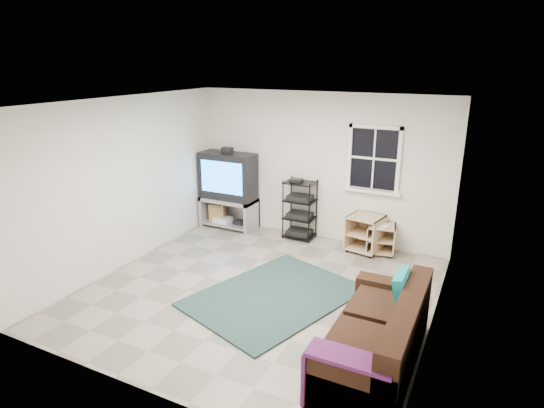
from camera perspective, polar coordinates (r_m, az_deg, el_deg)
The scene contains 8 objects.
room at distance 7.71m, azimuth 12.62°, elevation 5.04°, with size 4.60×4.62×4.60m.
tv_unit at distance 8.65m, azimuth -5.49°, elevation 2.52°, with size 1.06×0.53×1.56m.
av_rack at distance 8.18m, azimuth 3.50°, elevation -1.14°, with size 0.54×0.40×1.09m.
side_table_left at distance 7.84m, azimuth 11.75°, elevation -3.44°, with size 0.62×0.62×0.62m.
side_table_right at distance 7.82m, azimuth 13.47°, elevation -3.95°, with size 0.53×0.53×0.52m.
sofa at distance 5.09m, azimuth 13.12°, elevation -16.18°, with size 0.85×1.92×0.88m.
shag_rug at distance 6.35m, azimuth 0.24°, elevation -11.47°, with size 1.63×2.24×0.03m, color black.
paper_bag at distance 8.96m, azimuth -6.84°, elevation -1.28°, with size 0.30×0.19×0.43m, color #9F7D47.
Camera 1 is at (2.72, -5.06, 3.11)m, focal length 30.00 mm.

